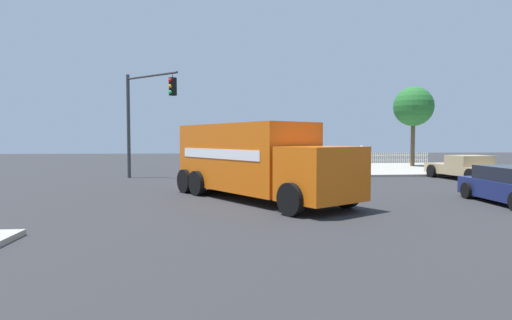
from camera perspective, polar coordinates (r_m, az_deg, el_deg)
name	(u,v)px	position (r m, az deg, el deg)	size (l,w,h in m)	color
ground_plane	(273,194)	(17.30, 2.37, -4.67)	(100.00, 100.00, 0.00)	#2B2B2D
sidewalk_corner_near	(418,168)	(33.51, 21.53, -1.09)	(11.94, 11.94, 0.14)	#9E998E
delivery_truck	(254,160)	(15.56, -0.23, 0.02)	(6.52, 8.31, 2.86)	orange
traffic_light_primary	(143,109)	(24.39, -15.45, 6.79)	(3.27, 2.89, 6.05)	#38383D
pickup_tan	(467,167)	(25.90, 27.19, -0.86)	(2.54, 5.33, 1.38)	tan
pedestrian_near_corner	(361,154)	(35.01, 14.40, 0.82)	(0.37, 0.46, 1.64)	#4C4C51
picket_fence_run	(387,158)	(38.67, 17.71, 0.29)	(7.66, 0.05, 0.95)	silver
shade_tree_near	(413,107)	(35.20, 21.00, 6.90)	(3.12, 3.12, 6.31)	brown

